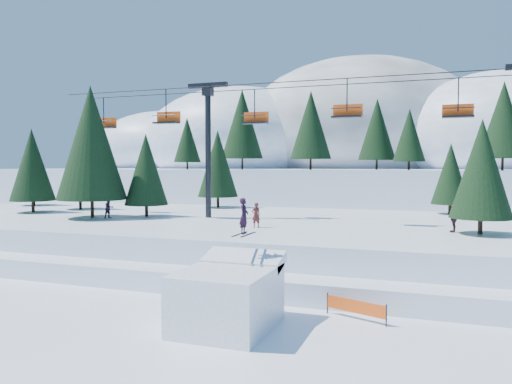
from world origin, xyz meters
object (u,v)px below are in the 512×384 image
(banner_near, at_px, (356,307))
(jump_kicker, at_px, (229,296))
(chairlift, at_px, (337,125))
(banner_far, at_px, (443,305))

(banner_near, bearing_deg, jump_kicker, -149.94)
(jump_kicker, distance_m, banner_near, 5.44)
(banner_near, bearing_deg, chairlift, 103.72)
(chairlift, xyz_separation_m, banner_far, (6.88, -12.49, -8.78))
(jump_kicker, height_order, chairlift, chairlift)
(jump_kicker, xyz_separation_m, chairlift, (1.26, 16.66, 8.04))
(chairlift, relative_size, banner_far, 17.09)
(jump_kicker, relative_size, chairlift, 0.11)
(jump_kicker, height_order, banner_far, jump_kicker)
(banner_far, bearing_deg, jump_kicker, -152.83)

